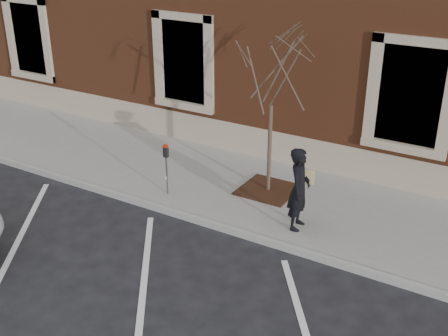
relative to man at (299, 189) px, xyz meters
The scene contains 8 objects.
ground 2.10m from the man, 158.94° to the right, with size 120.00×120.00×0.00m, color #28282B.
sidewalk_near 2.24m from the man, 147.54° to the left, with size 40.00×3.50×0.15m, color #A0A097.
curb_near 2.08m from the man, 157.50° to the right, with size 40.00×0.12×0.15m, color #9E9E99.
parking_stripes 3.49m from the man, 120.93° to the right, with size 28.00×4.40×0.01m, color silver, non-canonical shape.
man is the anchor object (origin of this frame).
parking_meter 3.18m from the man, behind, with size 0.11×0.08×1.21m.
tree_grate 1.94m from the man, 136.90° to the left, with size 1.25×1.25×0.03m, color #401C14.
sapling 2.48m from the man, 136.90° to the left, with size 2.26×2.26×3.77m.
Camera 1 is at (5.59, -8.69, 6.01)m, focal length 45.00 mm.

